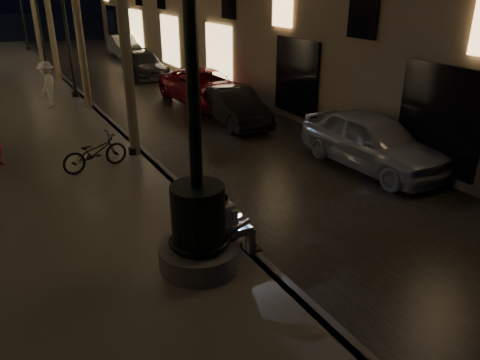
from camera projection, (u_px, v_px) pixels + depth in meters
ground at (89, 106)px, 19.04m from camera, size 120.00×120.00×0.00m
cobble_lane at (159, 97)px, 20.38m from camera, size 6.00×45.00×0.02m
curb_strip at (89, 103)px, 19.00m from camera, size 0.25×45.00×0.20m
fountain_lamppost at (198, 213)px, 7.69m from camera, size 1.40×1.40×5.21m
seated_man_laptop at (231, 222)px, 8.10m from camera, size 0.90×0.30×1.27m
lamp_curb_a at (123, 43)px, 12.01m from camera, size 0.36×0.36×4.81m
lamp_curb_b at (65, 21)px, 18.42m from camera, size 0.36×0.36×4.81m
lamp_curb_c at (37, 10)px, 24.84m from camera, size 0.36×0.36×4.81m
lamp_curb_d at (21, 3)px, 31.25m from camera, size 0.36×0.36×4.81m
car_front at (372, 141)px, 12.55m from camera, size 1.94×4.48×1.50m
car_second at (236, 106)px, 16.47m from camera, size 1.69×3.89×1.24m
car_third at (205, 87)px, 19.09m from camera, size 2.56×5.05×1.37m
car_rear at (144, 64)px, 24.47m from camera, size 1.92×4.33×1.23m
car_fifth at (124, 46)px, 30.93m from camera, size 1.57×4.09×1.33m
pedestrian_white at (47, 85)px, 17.69m from camera, size 1.08×1.29×1.73m
bicycle at (95, 152)px, 12.00m from camera, size 1.82×0.94×0.91m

